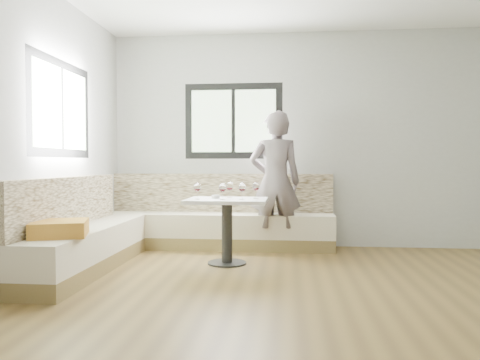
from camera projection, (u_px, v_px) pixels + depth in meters
name	position (u px, v px, depth m)	size (l,w,h in m)	color
room	(301.00, 123.00, 3.73)	(5.01, 5.01, 2.81)	brown
banquette	(166.00, 228.00, 5.45)	(2.90, 2.80, 0.95)	olive
table	(227.00, 215.00, 5.05)	(0.86, 0.67, 0.71)	black
person	(275.00, 182.00, 5.74)	(0.63, 0.41, 1.72)	slate
olive_ramekin	(216.00, 197.00, 5.11)	(0.09, 0.09, 0.04)	white
wine_glass_a	(197.00, 188.00, 4.94)	(0.08, 0.08, 0.18)	white
wine_glass_b	(223.00, 188.00, 4.87)	(0.08, 0.08, 0.18)	white
wine_glass_c	(242.00, 188.00, 4.91)	(0.08, 0.08, 0.18)	white
wine_glass_d	(230.00, 187.00, 5.15)	(0.08, 0.08, 0.18)	white
wine_glass_e	(256.00, 187.00, 5.08)	(0.08, 0.08, 0.18)	white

